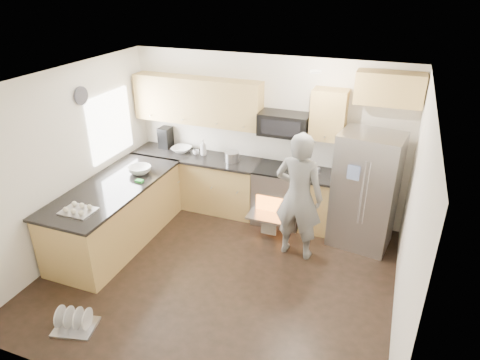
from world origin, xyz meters
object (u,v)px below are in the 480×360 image
at_px(person, 299,197).
at_px(dish_rack, 75,323).
at_px(refrigerator, 365,191).
at_px(stove_range, 280,183).

height_order(person, dish_rack, person).
xyz_separation_m(refrigerator, person, (-0.83, -0.62, 0.06)).
height_order(stove_range, dish_rack, stove_range).
relative_size(stove_range, dish_rack, 3.38).
relative_size(refrigerator, dish_rack, 3.27).
bearing_deg(person, refrigerator, -137.94).
height_order(refrigerator, person, person).
height_order(stove_range, refrigerator, stove_range).
xyz_separation_m(stove_range, refrigerator, (1.32, -0.20, 0.19)).
xyz_separation_m(refrigerator, dish_rack, (-2.83, -2.96, -0.79)).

